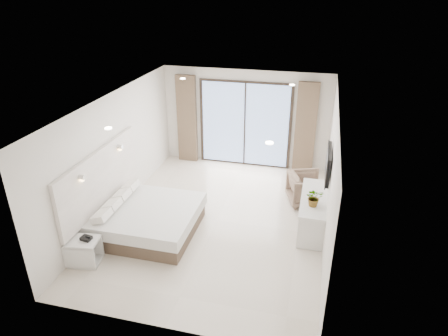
# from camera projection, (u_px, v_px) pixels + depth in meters

# --- Properties ---
(ground) EXTENTS (6.20, 6.20, 0.00)m
(ground) POSITION_uv_depth(u_px,v_px,m) (217.00, 220.00, 8.84)
(ground) COLOR beige
(ground) RESTS_ON ground
(room_shell) EXTENTS (4.62, 6.22, 2.72)m
(room_shell) POSITION_uv_depth(u_px,v_px,m) (215.00, 142.00, 8.79)
(room_shell) COLOR silver
(room_shell) RESTS_ON ground
(bed) EXTENTS (2.01, 1.91, 0.70)m
(bed) POSITION_uv_depth(u_px,v_px,m) (147.00, 219.00, 8.34)
(bed) COLOR brown
(bed) RESTS_ON ground
(nightstand) EXTENTS (0.61, 0.54, 0.50)m
(nightstand) POSITION_uv_depth(u_px,v_px,m) (85.00, 251.00, 7.43)
(nightstand) COLOR silver
(nightstand) RESTS_ON ground
(phone) EXTENTS (0.21, 0.17, 0.06)m
(phone) POSITION_uv_depth(u_px,v_px,m) (86.00, 238.00, 7.33)
(phone) COLOR black
(phone) RESTS_ON nightstand
(console_desk) EXTENTS (0.53, 1.69, 0.77)m
(console_desk) POSITION_uv_depth(u_px,v_px,m) (313.00, 206.00, 8.32)
(console_desk) COLOR silver
(console_desk) RESTS_ON ground
(plant) EXTENTS (0.41, 0.44, 0.29)m
(plant) POSITION_uv_depth(u_px,v_px,m) (314.00, 199.00, 7.86)
(plant) COLOR #33662D
(plant) RESTS_ON console_desk
(armchair) EXTENTS (0.95, 0.98, 0.81)m
(armchair) POSITION_uv_depth(u_px,v_px,m) (306.00, 187.00, 9.39)
(armchair) COLOR #8A755A
(armchair) RESTS_ON ground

